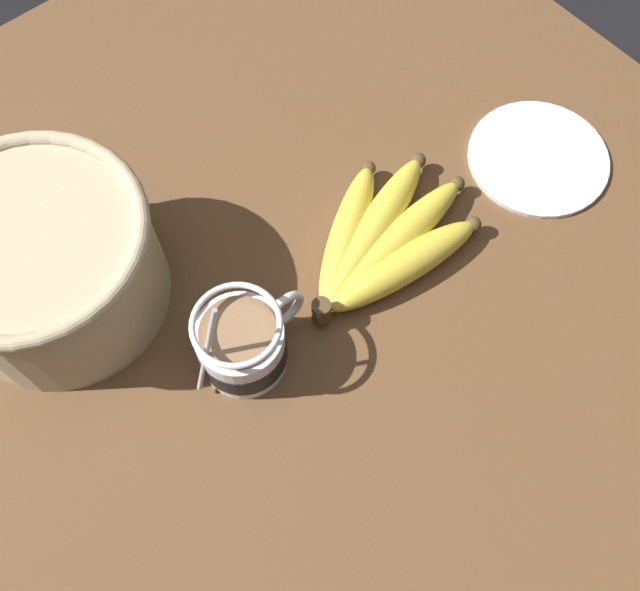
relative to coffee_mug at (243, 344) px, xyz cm
name	(u,v)px	position (x,y,z in cm)	size (l,w,h in cm)	color
table	(287,319)	(6.36, 1.32, -5.51)	(110.95, 110.95, 3.33)	brown
coffee_mug	(243,344)	(0.00, 0.00, 0.00)	(13.54, 8.81, 14.46)	silver
banana_bunch	(382,243)	(18.86, 0.35, -1.90)	(23.76, 16.39, 4.20)	#4C381E
woven_basket	(45,263)	(-10.01, 18.01, 3.23)	(22.93, 22.93, 13.42)	tan
small_plate	(538,158)	(41.14, -2.45, -3.54)	(16.40, 16.40, 0.60)	silver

